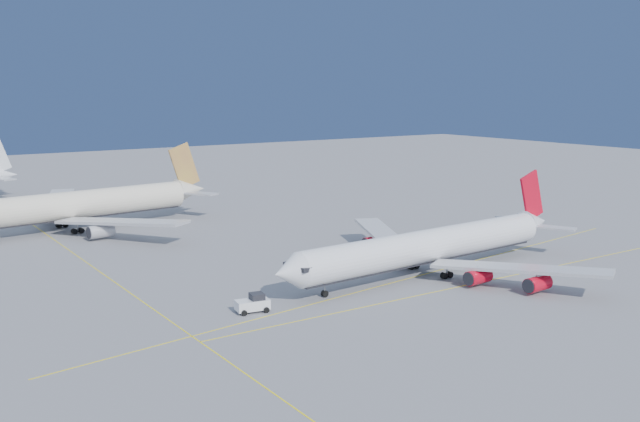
# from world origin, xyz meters

# --- Properties ---
(ground) EXTENTS (500.00, 500.00, 0.00)m
(ground) POSITION_xyz_m (0.00, 0.00, 0.00)
(ground) COLOR slate
(ground) RESTS_ON ground
(taxiway_lines) EXTENTS (118.86, 140.00, 0.02)m
(taxiway_lines) POSITION_xyz_m (-14.71, 6.34, 0.01)
(taxiway_lines) COLOR yellow
(taxiway_lines) RESTS_ON ground
(airliner_virgin) EXTENTS (61.21, 54.88, 15.10)m
(airliner_virgin) POSITION_xyz_m (4.73, -5.60, 4.55)
(airliner_virgin) COLOR white
(airliner_virgin) RESTS_ON ground
(airliner_etihad) EXTENTS (65.90, 60.45, 17.20)m
(airliner_etihad) POSITION_xyz_m (-34.49, 62.92, 5.24)
(airliner_etihad) COLOR beige
(airliner_etihad) RESTS_ON ground
(pushback_tug) EXTENTS (4.77, 3.32, 2.51)m
(pushback_tug) POSITION_xyz_m (-29.15, -7.31, 1.17)
(pushback_tug) COLOR white
(pushback_tug) RESTS_ON ground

